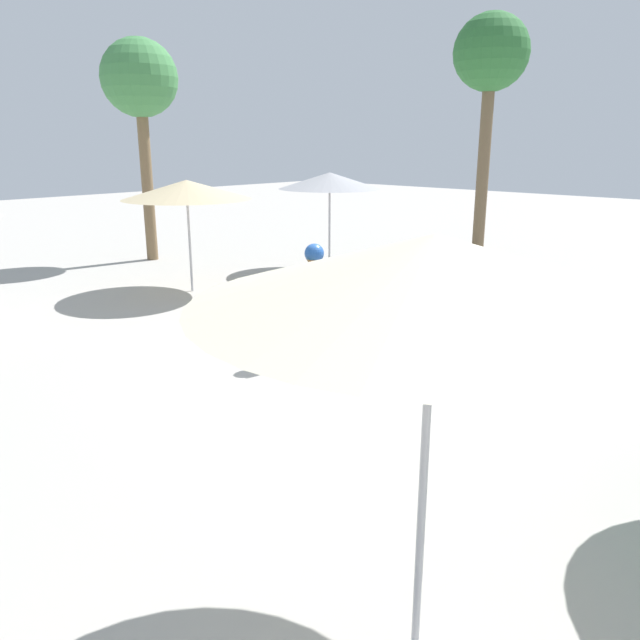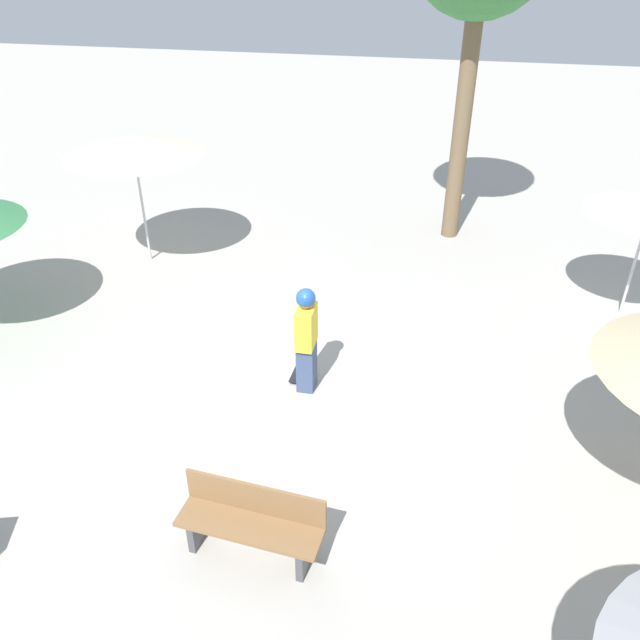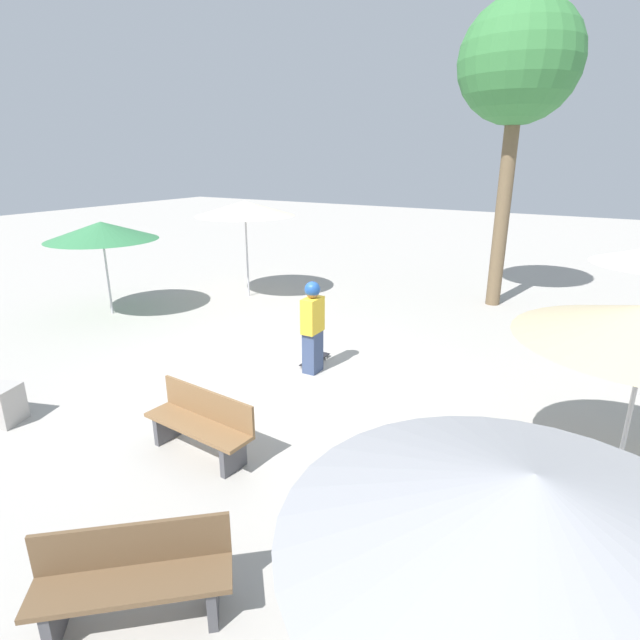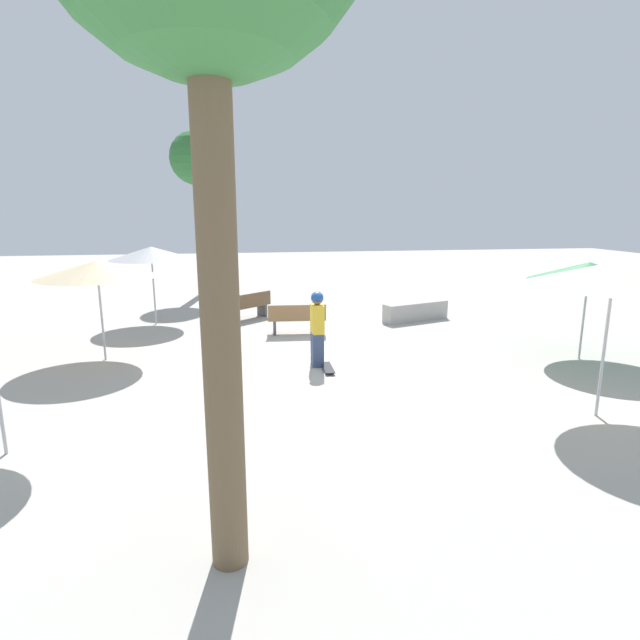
# 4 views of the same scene
# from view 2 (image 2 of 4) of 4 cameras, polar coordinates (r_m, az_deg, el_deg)

# --- Properties ---
(ground_plane) EXTENTS (60.00, 60.00, 0.00)m
(ground_plane) POSITION_cam_2_polar(r_m,az_deg,el_deg) (9.08, -4.59, -8.21)
(ground_plane) COLOR #ADA8A0
(skater_main) EXTENTS (0.28, 0.45, 1.68)m
(skater_main) POSITION_cam_2_polar(r_m,az_deg,el_deg) (8.96, -1.26, -1.51)
(skater_main) COLOR #38476B
(skater_main) RESTS_ON ground_plane
(skateboard) EXTENTS (0.22, 0.80, 0.07)m
(skateboard) POSITION_cam_2_polar(r_m,az_deg,el_deg) (9.77, -1.69, -4.39)
(skateboard) COLOR black
(skateboard) RESTS_ON ground_plane
(bench_far) EXTENTS (1.63, 0.56, 0.85)m
(bench_far) POSITION_cam_2_polar(r_m,az_deg,el_deg) (7.11, -6.29, -17.90)
(bench_far) COLOR #47474C
(bench_far) RESTS_ON ground_plane
(shade_umbrella_cream) EXTENTS (2.65, 2.65, 2.60)m
(shade_umbrella_cream) POSITION_cam_2_polar(r_m,az_deg,el_deg) (12.80, -16.74, 15.06)
(shade_umbrella_cream) COLOR #B7B7BC
(shade_umbrella_cream) RESTS_ON ground_plane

